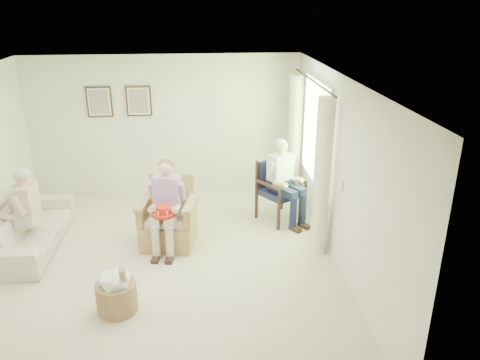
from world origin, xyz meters
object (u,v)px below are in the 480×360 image
(sofa, at_px, (31,228))
(person_sofa, at_px, (23,206))
(person_wicker, at_px, (167,200))
(hatbox, at_px, (116,291))
(wicker_armchair, at_px, (169,224))
(wood_armchair, at_px, (280,187))
(person_dark, at_px, (282,176))
(red_hat, at_px, (163,211))

(sofa, distance_m, person_sofa, 0.43)
(person_wicker, height_order, hatbox, person_wicker)
(wicker_armchair, relative_size, hatbox, 1.42)
(sofa, bearing_deg, wood_armchair, -80.15)
(wicker_armchair, relative_size, person_dark, 0.73)
(person_wicker, bearing_deg, person_dark, 31.18)
(wood_armchair, bearing_deg, person_sofa, 158.25)
(hatbox, bearing_deg, red_hat, 68.92)
(wicker_armchair, bearing_deg, red_hat, -87.67)
(person_dark, bearing_deg, person_wicker, 168.10)
(wicker_armchair, height_order, wood_armchair, wicker_armchair)
(wood_armchair, relative_size, person_sofa, 0.79)
(sofa, xyz_separation_m, person_sofa, (-0.00, -0.12, 0.42))
(person_sofa, bearing_deg, person_dark, 100.88)
(wood_armchair, relative_size, person_wicker, 0.75)
(wicker_armchair, xyz_separation_m, person_sofa, (-2.07, -0.05, 0.39))
(wicker_armchair, distance_m, person_sofa, 2.10)
(sofa, bearing_deg, red_hat, -101.47)
(person_wicker, distance_m, red_hat, 0.23)
(wicker_armchair, relative_size, person_wicker, 0.76)
(sofa, height_order, red_hat, red_hat)
(wicker_armchair, height_order, person_sofa, person_sofa)
(sofa, height_order, person_dark, person_dark)
(person_dark, height_order, person_sofa, person_dark)
(sofa, height_order, person_wicker, person_wicker)
(wood_armchair, bearing_deg, wicker_armchair, 168.94)
(person_wicker, relative_size, red_hat, 4.11)
(person_dark, bearing_deg, red_hat, 172.84)
(wicker_armchair, bearing_deg, sofa, -172.22)
(person_wicker, xyz_separation_m, person_dark, (1.83, 0.72, 0.04))
(wicker_armchair, height_order, person_wicker, person_wicker)
(sofa, relative_size, hatbox, 2.88)
(person_sofa, xyz_separation_m, red_hat, (2.02, -0.29, -0.03))
(person_dark, bearing_deg, hatbox, -170.29)
(wicker_armchair, height_order, person_dark, person_dark)
(person_wicker, relative_size, person_dark, 0.97)
(red_hat, bearing_deg, person_dark, 26.13)
(person_wicker, height_order, person_dark, person_dark)
(person_sofa, bearing_deg, person_wicker, 89.25)
(wicker_armchair, height_order, red_hat, wicker_armchair)
(person_wicker, bearing_deg, wicker_armchair, 99.79)
(red_hat, bearing_deg, hatbox, -111.08)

